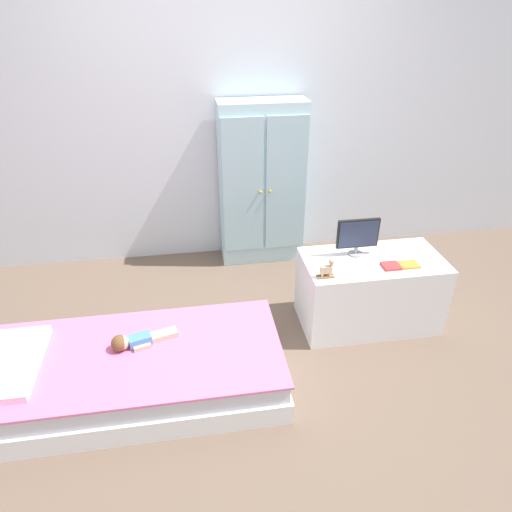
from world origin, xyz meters
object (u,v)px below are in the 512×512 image
at_px(book_orange, 409,265).
at_px(doll, 132,341).
at_px(tv_stand, 369,291).
at_px(tv_monitor, 358,235).
at_px(book_red, 391,266).
at_px(bed, 136,372).
at_px(rocking_horse_toy, 328,268).
at_px(wardrobe, 262,185).

bearing_deg(book_orange, doll, -172.53).
bearing_deg(doll, book_orange, 7.47).
bearing_deg(tv_stand, book_orange, -29.69).
xyz_separation_m(doll, tv_stand, (1.60, 0.35, -0.05)).
height_order(doll, tv_monitor, tv_monitor).
bearing_deg(book_red, bed, -169.62).
relative_size(book_red, book_orange, 0.88).
xyz_separation_m(doll, rocking_horse_toy, (1.22, 0.19, 0.27)).
xyz_separation_m(wardrobe, tv_monitor, (0.49, -0.97, -0.02)).
distance_m(wardrobe, book_orange, 1.42).
bearing_deg(book_red, rocking_horse_toy, -173.64).
bearing_deg(rocking_horse_toy, tv_stand, 23.17).
bearing_deg(tv_monitor, rocking_horse_toy, -138.40).
bearing_deg(tv_monitor, tv_stand, -40.09).
bearing_deg(doll, book_red, 8.02).
relative_size(tv_stand, book_orange, 7.38).
bearing_deg(doll, tv_stand, 12.25).
bearing_deg(bed, tv_stand, 14.66).
bearing_deg(wardrobe, doll, -125.82).
xyz_separation_m(bed, tv_monitor, (1.50, 0.50, 0.53)).
bearing_deg(tv_monitor, book_red, -48.83).
bearing_deg(book_red, doll, -171.98).
distance_m(wardrobe, tv_stand, 1.28).
relative_size(wardrobe, book_orange, 10.62).
bearing_deg(wardrobe, bed, -124.37).
distance_m(rocking_horse_toy, book_orange, 0.58).
bearing_deg(wardrobe, book_red, -60.43).
xyz_separation_m(bed, tv_stand, (1.60, 0.42, 0.12)).
xyz_separation_m(wardrobe, book_orange, (0.79, -1.17, -0.16)).
xyz_separation_m(tv_stand, book_red, (0.07, -0.11, 0.27)).
distance_m(bed, doll, 0.19).
xyz_separation_m(bed, wardrobe, (1.01, 1.47, 0.55)).
bearing_deg(bed, book_red, 10.38).
bearing_deg(doll, bed, -85.82).
bearing_deg(book_orange, bed, -170.33).
distance_m(doll, rocking_horse_toy, 1.26).
bearing_deg(book_red, tv_monitor, 131.17).
distance_m(bed, book_orange, 1.86).
bearing_deg(bed, tv_monitor, 18.58).
relative_size(bed, doll, 4.47).
bearing_deg(tv_stand, tv_monitor, 139.91).
distance_m(bed, book_red, 1.74).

